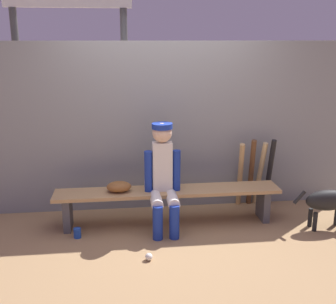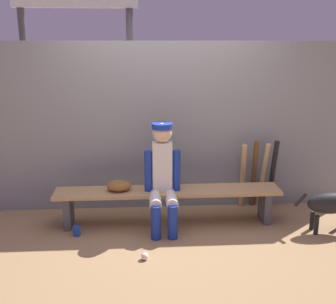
{
  "view_description": "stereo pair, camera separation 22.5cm",
  "coord_description": "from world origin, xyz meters",
  "px_view_note": "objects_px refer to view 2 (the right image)",
  "views": [
    {
      "loc": [
        -0.52,
        -4.44,
        2.1
      ],
      "look_at": [
        0.0,
        0.0,
        0.87
      ],
      "focal_mm": 44.17,
      "sensor_mm": 36.0,
      "label": 1
    },
    {
      "loc": [
        -0.29,
        -4.46,
        2.1
      ],
      "look_at": [
        0.0,
        0.0,
        0.87
      ],
      "focal_mm": 44.17,
      "sensor_mm": 36.0,
      "label": 2
    }
  ],
  "objects_px": {
    "dugout_bench": "(168,197)",
    "bat_wood_dark": "(254,174)",
    "baseball_glove": "(119,186)",
    "dog": "(335,204)",
    "player_seated": "(163,174)",
    "baseball": "(145,256)",
    "scoreboard": "(80,12)",
    "cup_on_ground": "(77,231)",
    "bat_wood_tan": "(243,176)",
    "cup_on_bench": "(148,185)",
    "bat_aluminum_black": "(272,175)",
    "bat_wood_natural": "(263,175)"
  },
  "relations": [
    {
      "from": "dugout_bench",
      "to": "bat_wood_dark",
      "type": "xyz_separation_m",
      "value": [
        1.11,
        0.39,
        0.12
      ]
    },
    {
      "from": "baseball_glove",
      "to": "dog",
      "type": "bearing_deg",
      "value": -7.81
    },
    {
      "from": "player_seated",
      "to": "baseball",
      "type": "distance_m",
      "value": 0.96
    },
    {
      "from": "bat_wood_dark",
      "to": "baseball",
      "type": "height_order",
      "value": "bat_wood_dark"
    },
    {
      "from": "dog",
      "to": "scoreboard",
      "type": "bearing_deg",
      "value": 146.7
    },
    {
      "from": "dugout_bench",
      "to": "cup_on_ground",
      "type": "height_order",
      "value": "dugout_bench"
    },
    {
      "from": "bat_wood_tan",
      "to": "cup_on_bench",
      "type": "distance_m",
      "value": 1.25
    },
    {
      "from": "cup_on_bench",
      "to": "scoreboard",
      "type": "height_order",
      "value": "scoreboard"
    },
    {
      "from": "baseball",
      "to": "scoreboard",
      "type": "height_order",
      "value": "scoreboard"
    },
    {
      "from": "dugout_bench",
      "to": "baseball_glove",
      "type": "xyz_separation_m",
      "value": [
        -0.56,
        0.0,
        0.15
      ]
    },
    {
      "from": "player_seated",
      "to": "bat_wood_tan",
      "type": "relative_size",
      "value": 1.38
    },
    {
      "from": "dugout_bench",
      "to": "baseball",
      "type": "bearing_deg",
      "value": -109.22
    },
    {
      "from": "bat_aluminum_black",
      "to": "dugout_bench",
      "type": "bearing_deg",
      "value": -165.38
    },
    {
      "from": "dugout_bench",
      "to": "bat_wood_dark",
      "type": "bearing_deg",
      "value": 19.25
    },
    {
      "from": "player_seated",
      "to": "dugout_bench",
      "type": "bearing_deg",
      "value": 57.45
    },
    {
      "from": "player_seated",
      "to": "dog",
      "type": "height_order",
      "value": "player_seated"
    },
    {
      "from": "bat_wood_tan",
      "to": "cup_on_ground",
      "type": "bearing_deg",
      "value": -162.38
    },
    {
      "from": "bat_wood_natural",
      "to": "scoreboard",
      "type": "relative_size",
      "value": 0.24
    },
    {
      "from": "bat_aluminum_black",
      "to": "dog",
      "type": "relative_size",
      "value": 1.08
    },
    {
      "from": "baseball",
      "to": "dog",
      "type": "bearing_deg",
      "value": 12.88
    },
    {
      "from": "bat_aluminum_black",
      "to": "cup_on_ground",
      "type": "bearing_deg",
      "value": -165.84
    },
    {
      "from": "bat_wood_natural",
      "to": "baseball",
      "type": "height_order",
      "value": "bat_wood_natural"
    },
    {
      "from": "bat_wood_tan",
      "to": "bat_aluminum_black",
      "type": "height_order",
      "value": "bat_aluminum_black"
    },
    {
      "from": "baseball_glove",
      "to": "baseball",
      "type": "height_order",
      "value": "baseball_glove"
    },
    {
      "from": "bat_wood_tan",
      "to": "bat_wood_dark",
      "type": "distance_m",
      "value": 0.14
    },
    {
      "from": "dugout_bench",
      "to": "bat_wood_dark",
      "type": "height_order",
      "value": "bat_wood_dark"
    },
    {
      "from": "dugout_bench",
      "to": "cup_on_ground",
      "type": "distance_m",
      "value": 1.09
    },
    {
      "from": "bat_wood_tan",
      "to": "bat_wood_dark",
      "type": "relative_size",
      "value": 0.95
    },
    {
      "from": "scoreboard",
      "to": "baseball",
      "type": "bearing_deg",
      "value": -71.07
    },
    {
      "from": "cup_on_ground",
      "to": "cup_on_bench",
      "type": "height_order",
      "value": "cup_on_bench"
    },
    {
      "from": "bat_wood_dark",
      "to": "cup_on_ground",
      "type": "distance_m",
      "value": 2.26
    },
    {
      "from": "cup_on_ground",
      "to": "dugout_bench",
      "type": "bearing_deg",
      "value": 13.55
    },
    {
      "from": "bat_wood_dark",
      "to": "bat_aluminum_black",
      "type": "height_order",
      "value": "bat_wood_dark"
    },
    {
      "from": "baseball_glove",
      "to": "bat_wood_tan",
      "type": "bearing_deg",
      "value": 14.17
    },
    {
      "from": "bat_wood_tan",
      "to": "scoreboard",
      "type": "height_order",
      "value": "scoreboard"
    },
    {
      "from": "bat_aluminum_black",
      "to": "cup_on_bench",
      "type": "bearing_deg",
      "value": -168.37
    },
    {
      "from": "bat_aluminum_black",
      "to": "cup_on_ground",
      "type": "xyz_separation_m",
      "value": [
        -2.36,
        -0.59,
        -0.4
      ]
    },
    {
      "from": "bat_wood_natural",
      "to": "cup_on_bench",
      "type": "xyz_separation_m",
      "value": [
        -1.47,
        -0.39,
        0.05
      ]
    },
    {
      "from": "baseball_glove",
      "to": "scoreboard",
      "type": "bearing_deg",
      "value": 109.01
    },
    {
      "from": "bat_wood_tan",
      "to": "cup_on_bench",
      "type": "relative_size",
      "value": 7.96
    },
    {
      "from": "bat_aluminum_black",
      "to": "scoreboard",
      "type": "xyz_separation_m",
      "value": [
        -2.45,
        1.26,
        2.0
      ]
    },
    {
      "from": "bat_wood_natural",
      "to": "cup_on_ground",
      "type": "distance_m",
      "value": 2.39
    },
    {
      "from": "cup_on_bench",
      "to": "scoreboard",
      "type": "xyz_separation_m",
      "value": [
        -0.88,
        1.59,
        1.98
      ]
    },
    {
      "from": "dugout_bench",
      "to": "cup_on_ground",
      "type": "relative_size",
      "value": 23.61
    },
    {
      "from": "bat_wood_tan",
      "to": "cup_on_ground",
      "type": "xyz_separation_m",
      "value": [
        -1.99,
        -0.63,
        -0.38
      ]
    },
    {
      "from": "bat_wood_natural",
      "to": "cup_on_bench",
      "type": "distance_m",
      "value": 1.52
    },
    {
      "from": "bat_wood_tan",
      "to": "dugout_bench",
      "type": "bearing_deg",
      "value": -158.25
    },
    {
      "from": "bat_wood_tan",
      "to": "scoreboard",
      "type": "relative_size",
      "value": 0.25
    },
    {
      "from": "bat_wood_tan",
      "to": "cup_on_ground",
      "type": "distance_m",
      "value": 2.12
    },
    {
      "from": "dugout_bench",
      "to": "bat_wood_natural",
      "type": "relative_size",
      "value": 2.99
    }
  ]
}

